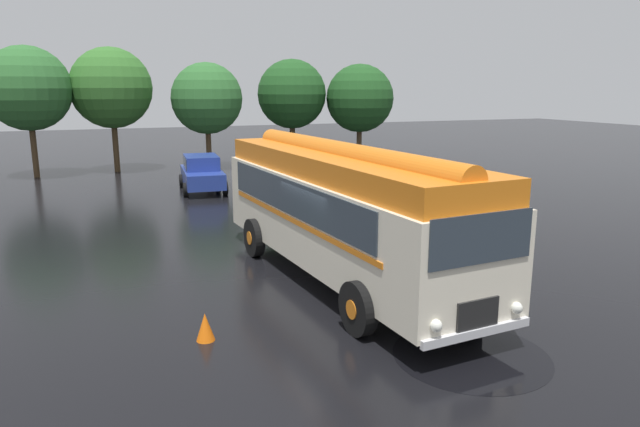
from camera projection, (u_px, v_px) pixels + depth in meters
name	position (u px, v px, depth m)	size (l,w,h in m)	color
ground_plane	(342.00, 287.00, 13.95)	(120.00, 120.00, 0.00)	black
vintage_bus	(342.00, 206.00, 14.11)	(3.46, 10.28, 3.49)	silver
car_near_left	(202.00, 173.00, 26.75)	(2.19, 4.31, 1.66)	navy
car_mid_left	(257.00, 169.00, 27.98)	(2.22, 4.32, 1.66)	#B7BABF
tree_left_of_centre	(27.00, 87.00, 29.94)	(4.45, 4.45, 6.95)	#4C3823
tree_centre	(112.00, 89.00, 32.04)	(4.53, 4.53, 7.01)	#4C3823
tree_right_of_centre	(207.00, 98.00, 33.24)	(4.15, 4.15, 6.22)	#4C3823
tree_far_right	(291.00, 93.00, 36.25)	(4.37, 4.37, 6.55)	#4C3823
tree_extra_right	(361.00, 98.00, 36.67)	(4.34, 4.34, 6.26)	#4C3823
traffic_cone	(205.00, 327.00, 10.95)	(0.36, 0.36, 0.55)	orange
puddle_patch	(471.00, 355.00, 10.37)	(2.84, 2.84, 0.01)	black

